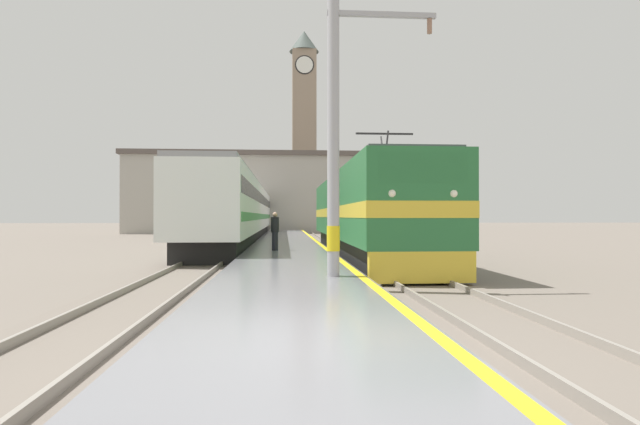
{
  "coord_description": "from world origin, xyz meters",
  "views": [
    {
      "loc": [
        -0.16,
        -5.98,
        1.79
      ],
      "look_at": [
        1.89,
        22.73,
        2.01
      ],
      "focal_mm": 28.0,
      "sensor_mm": 36.0,
      "label": 1
    }
  ],
  "objects_px": {
    "locomotive_train": "(363,213)",
    "clock_tower": "(304,125)",
    "passenger_train": "(249,212)",
    "catenary_mast": "(337,130)",
    "person_on_platform": "(275,230)"
  },
  "relations": [
    {
      "from": "locomotive_train",
      "to": "clock_tower",
      "type": "height_order",
      "value": "clock_tower"
    },
    {
      "from": "locomotive_train",
      "to": "clock_tower",
      "type": "bearing_deg",
      "value": 91.1
    },
    {
      "from": "passenger_train",
      "to": "catenary_mast",
      "type": "relative_size",
      "value": 7.14
    },
    {
      "from": "person_on_platform",
      "to": "clock_tower",
      "type": "xyz_separation_m",
      "value": [
        3.04,
        46.34,
        12.95
      ]
    },
    {
      "from": "locomotive_train",
      "to": "catenary_mast",
      "type": "relative_size",
      "value": 2.77
    },
    {
      "from": "catenary_mast",
      "to": "passenger_train",
      "type": "bearing_deg",
      "value": 97.82
    },
    {
      "from": "passenger_train",
      "to": "clock_tower",
      "type": "distance_m",
      "value": 28.09
    },
    {
      "from": "person_on_platform",
      "to": "catenary_mast",
      "type": "bearing_deg",
      "value": -79.8
    },
    {
      "from": "person_on_platform",
      "to": "clock_tower",
      "type": "height_order",
      "value": "clock_tower"
    },
    {
      "from": "catenary_mast",
      "to": "person_on_platform",
      "type": "relative_size",
      "value": 4.41
    },
    {
      "from": "catenary_mast",
      "to": "clock_tower",
      "type": "bearing_deg",
      "value": 88.55
    },
    {
      "from": "passenger_train",
      "to": "person_on_platform",
      "type": "xyz_separation_m",
      "value": [
        2.58,
        -21.57,
        -0.96
      ]
    },
    {
      "from": "catenary_mast",
      "to": "clock_tower",
      "type": "height_order",
      "value": "clock_tower"
    },
    {
      "from": "passenger_train",
      "to": "catenary_mast",
      "type": "height_order",
      "value": "catenary_mast"
    },
    {
      "from": "locomotive_train",
      "to": "passenger_train",
      "type": "relative_size",
      "value": 0.39
    }
  ]
}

